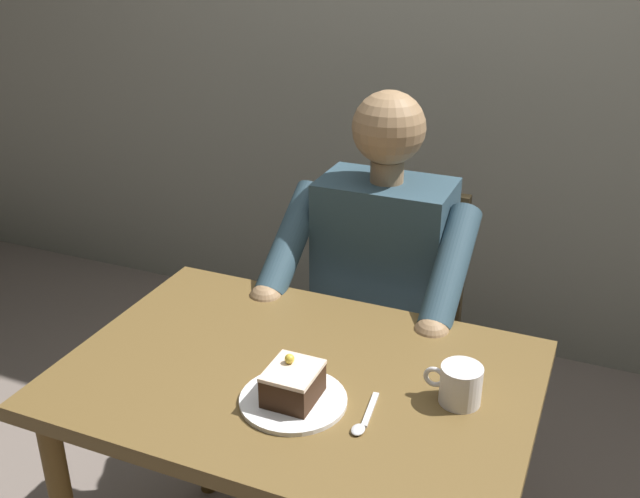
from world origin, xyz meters
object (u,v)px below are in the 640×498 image
Objects in this scene: seated_person at (373,307)px; coffee_cup at (460,384)px; chair at (390,323)px; dessert_spoon at (364,420)px; cake_slice at (293,383)px; dining_table at (298,408)px.

seated_person is 10.16× the size of coffee_cup.
chair is 0.73× the size of seated_person.
coffee_cup reaches higher than dessert_spoon.
coffee_cup is at bearing -156.67° from cake_slice.
coffee_cup is (-0.34, 0.65, 0.29)m from chair.
seated_person is (-0.00, -0.51, -0.01)m from dining_table.
cake_slice is (-0.04, 0.61, 0.15)m from seated_person.
chair reaches higher than cake_slice.
coffee_cup is at bearing 125.83° from seated_person.
dining_table is at bearing 90.00° from seated_person.
coffee_cup is (-0.31, -0.13, -0.00)m from cake_slice.
dining_table is at bearing -69.41° from cake_slice.
seated_person reaches higher than cake_slice.
seated_person is (-0.00, 0.17, 0.15)m from chair.
chair is at bearing -87.24° from cake_slice.
seated_person is 10.68× the size of cake_slice.
dessert_spoon is (-0.19, 0.78, 0.25)m from chair.
dessert_spoon is (-0.19, 0.61, 0.11)m from seated_person.
coffee_cup is 0.21m from dessert_spoon.
dining_table is 0.70m from chair.
cake_slice is (-0.04, 0.10, 0.14)m from dining_table.
chair is 6.14× the size of dessert_spoon.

